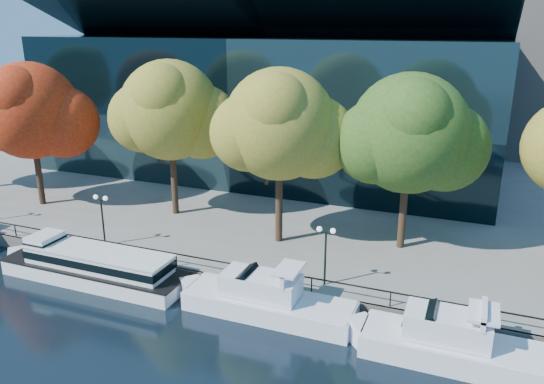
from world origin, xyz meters
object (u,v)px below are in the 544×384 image
at_px(cruiser_far, 446,342).
at_px(lamp_1, 102,208).
at_px(tree_3, 281,127).
at_px(tour_boat, 89,264).
at_px(tree_4, 411,136).
at_px(lamp_2, 326,243).
at_px(cruiser_near, 262,298).
at_px(tree_2, 171,113).
at_px(tree_1, 31,113).

distance_m(cruiser_far, lamp_1, 26.16).
distance_m(cruiser_far, tree_3, 18.80).
relative_size(tour_boat, tree_3, 1.14).
bearing_deg(tree_4, cruiser_far, -71.22).
xyz_separation_m(tour_boat, lamp_2, (16.16, 3.65, 2.75)).
relative_size(tour_boat, cruiser_near, 1.28).
xyz_separation_m(cruiser_near, lamp_2, (3.08, 3.34, 2.90)).
bearing_deg(lamp_2, tour_boat, -167.28).
height_order(cruiser_near, tree_4, tree_4).
distance_m(tour_boat, tree_2, 14.80).
bearing_deg(lamp_1, tree_4, 20.44).
relative_size(tree_1, tree_4, 1.00).
distance_m(cruiser_far, tree_4, 15.42).
distance_m(cruiser_near, lamp_1, 15.26).
relative_size(cruiser_far, lamp_2, 2.74).
distance_m(tour_boat, tree_4, 24.66).
bearing_deg(cruiser_far, cruiser_near, 175.87).
xyz_separation_m(tree_1, lamp_2, (29.37, -5.74, -5.69)).
height_order(cruiser_far, tree_4, tree_4).
relative_size(tree_4, lamp_2, 3.28).
relative_size(cruiser_near, tree_1, 0.90).
relative_size(tree_1, tree_3, 0.98).
height_order(tour_boat, tree_3, tree_3).
distance_m(tree_3, lamp_2, 9.89).
bearing_deg(tree_4, tour_boat, -149.75).
relative_size(tree_3, lamp_2, 3.34).
height_order(tree_2, tree_4, tree_2).
height_order(tree_3, tree_4, tree_3).
bearing_deg(tree_1, tour_boat, -35.39).
xyz_separation_m(cruiser_far, lamp_2, (-8.00, 4.14, 2.84)).
height_order(tree_1, lamp_1, tree_1).
relative_size(cruiser_far, tree_2, 0.81).
bearing_deg(cruiser_far, tree_3, 143.39).
relative_size(cruiser_far, lamp_1, 2.74).
relative_size(cruiser_far, tree_3, 0.82).
bearing_deg(lamp_1, tree_2, 79.81).
bearing_deg(tree_3, cruiser_near, -76.41).
bearing_deg(lamp_1, cruiser_near, -12.90).
bearing_deg(tree_2, tour_boat, -89.76).
height_order(tree_1, lamp_2, tree_1).
bearing_deg(cruiser_near, tree_1, 160.94).
relative_size(tour_boat, tree_1, 1.16).
height_order(cruiser_far, lamp_2, lamp_2).
distance_m(tree_1, tree_2, 13.40).
bearing_deg(tree_4, lamp_1, -159.56).
distance_m(tree_2, lamp_1, 10.34).
height_order(tree_1, tree_3, tree_3).
bearing_deg(lamp_2, tree_3, 132.68).
xyz_separation_m(tree_3, tree_4, (9.13, 2.32, -0.44)).
distance_m(tour_boat, cruiser_near, 13.09).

